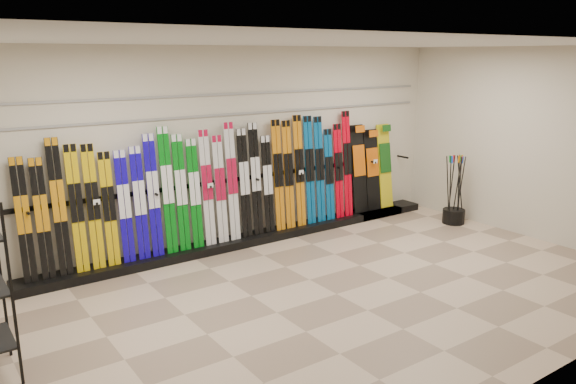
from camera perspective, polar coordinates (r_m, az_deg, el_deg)
floor at (r=7.05m, az=4.97°, el=-10.29°), size 8.00×8.00×0.00m
back_wall at (r=8.61m, az=-5.58°, el=4.57°), size 8.00×0.00×8.00m
right_wall at (r=9.63m, az=23.81°, el=4.44°), size 0.00×5.00×5.00m
ceiling at (r=6.44m, az=5.54°, el=14.89°), size 8.00×8.00×0.00m
ski_rack_base at (r=8.88m, az=-3.40°, el=-4.68°), size 8.00×0.40×0.12m
skis at (r=8.35m, az=-7.30°, el=0.44°), size 5.37×0.19×1.82m
snowboards at (r=10.24m, az=8.50°, el=2.39°), size 0.94×0.24×1.55m
pole_bin at (r=10.22m, az=16.47°, el=-2.37°), size 0.38×0.38×0.25m
ski_poles at (r=10.08m, az=16.65°, el=0.25°), size 0.37×0.25×1.18m
slatwall_rail_0 at (r=8.52m, az=-5.60°, el=7.87°), size 7.60×0.02×0.03m
slatwall_rail_1 at (r=8.50m, az=-5.64°, el=9.88°), size 7.60×0.02×0.03m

